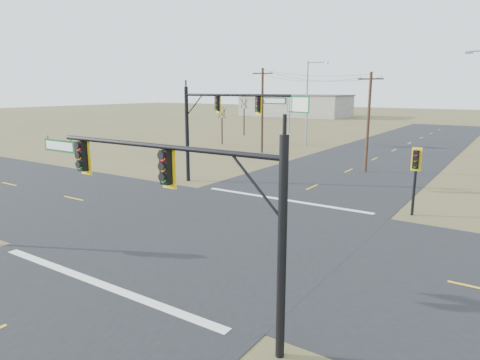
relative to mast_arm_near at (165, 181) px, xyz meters
The scene contains 15 objects.
ground 9.64m from the mast_arm_near, 116.28° to the left, with size 320.00×320.00×0.00m, color brown.
road_ew 9.64m from the mast_arm_near, 116.28° to the left, with size 160.00×14.00×0.02m, color black.
road_ns 9.64m from the mast_arm_near, 116.28° to the left, with size 14.00×160.00×0.02m, color black.
stop_bar_near 5.84m from the mast_arm_near, behind, with size 12.00×0.40×0.01m, color silver.
stop_bar_far 16.24m from the mast_arm_near, 104.01° to the left, with size 12.00×0.40×0.01m, color silver.
mast_arm_near is the anchor object (origin of this frame).
mast_arm_far 19.33m from the mast_arm_near, 121.93° to the left, with size 9.14×0.54×7.41m.
pedestal_signal_ne 16.66m from the mast_arm_near, 75.74° to the left, with size 0.58×0.49×4.03m.
utility_pole_near 28.06m from the mast_arm_near, 94.85° to the left, with size 2.08×0.66×8.68m.
utility_pole_far 36.93m from the mast_arm_near, 115.99° to the left, with size 2.26×0.85×9.57m.
highway_sign 44.19m from the mast_arm_near, 110.70° to the left, with size 3.35×0.65×6.35m.
streetlight_c 47.85m from the mast_arm_near, 109.47° to the left, with size 3.06×0.50×10.91m.
bare_tree_a 44.26m from the mast_arm_near, 123.66° to the left, with size 2.86×2.86×5.44m.
bare_tree_b 55.70m from the mast_arm_near, 120.50° to the left, with size 3.30×3.30×6.51m.
warehouse_left 107.04m from the mast_arm_near, 114.15° to the left, with size 28.00×14.00×5.50m, color #A29C90.
Camera 1 is at (12.75, -17.05, 7.21)m, focal length 32.00 mm.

